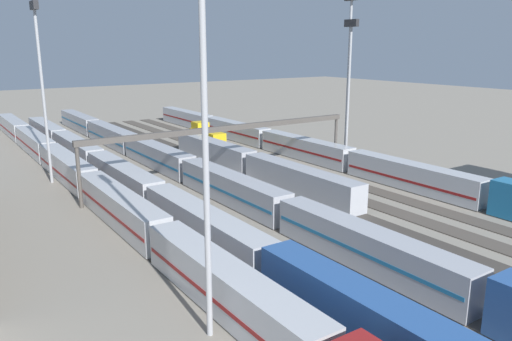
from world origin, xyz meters
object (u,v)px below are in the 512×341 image
(light_mast_0, at_px, (349,73))
(light_mast_2, at_px, (349,59))
(train_on_track_2, at_px, (207,138))
(light_mast_1, at_px, (204,97))
(light_mast_3, at_px, (41,70))
(train_on_track_7, at_px, (119,175))
(train_on_track_0, at_px, (298,147))
(train_on_track_5, at_px, (183,167))
(train_on_track_3, at_px, (252,164))
(signal_gantry, at_px, (227,132))
(train_on_track_8, at_px, (85,181))

(light_mast_0, relative_size, light_mast_2, 0.85)
(train_on_track_2, relative_size, light_mast_1, 0.37)
(light_mast_0, bearing_deg, train_on_track_2, 27.63)
(light_mast_3, bearing_deg, light_mast_2, -109.04)
(train_on_track_7, bearing_deg, light_mast_2, -99.47)
(train_on_track_0, distance_m, train_on_track_5, 25.17)
(train_on_track_3, relative_size, signal_gantry, 1.05)
(train_on_track_7, relative_size, light_mast_1, 4.29)
(light_mast_0, height_order, light_mast_2, light_mast_2)
(train_on_track_2, distance_m, light_mast_1, 69.85)
(train_on_track_2, xyz_separation_m, light_mast_2, (-25.74, -13.67, 16.05))
(train_on_track_8, height_order, signal_gantry, signal_gantry)
(train_on_track_7, relative_size, light_mast_3, 4.33)
(train_on_track_3, bearing_deg, signal_gantry, 101.15)
(train_on_track_5, distance_m, light_mast_0, 32.39)
(train_on_track_5, xyz_separation_m, light_mast_3, (9.98, 17.40, 14.89))
(light_mast_0, distance_m, light_mast_2, 2.31)
(light_mast_3, bearing_deg, train_on_track_3, -117.22)
(light_mast_2, bearing_deg, light_mast_1, 126.42)
(train_on_track_0, xyz_separation_m, signal_gantry, (-7.97, 20.00, 5.73))
(train_on_track_2, height_order, signal_gantry, signal_gantry)
(train_on_track_3, xyz_separation_m, light_mast_1, (-35.99, 27.65, 15.08))
(train_on_track_2, distance_m, train_on_track_0, 19.67)
(train_on_track_8, bearing_deg, light_mast_1, 176.26)
(train_on_track_7, xyz_separation_m, light_mast_3, (9.45, 7.40, 14.87))
(train_on_track_2, relative_size, train_on_track_3, 0.21)
(train_on_track_3, distance_m, train_on_track_5, 10.81)
(train_on_track_0, relative_size, train_on_track_5, 0.83)
(train_on_track_2, bearing_deg, light_mast_1, 151.42)
(train_on_track_2, distance_m, train_on_track_5, 24.86)
(light_mast_1, bearing_deg, light_mast_2, -53.58)
(train_on_track_2, distance_m, train_on_track_7, 31.57)
(light_mast_1, relative_size, light_mast_2, 0.93)
(train_on_track_5, height_order, light_mast_3, light_mast_3)
(light_mast_3, bearing_deg, train_on_track_7, -141.95)
(light_mast_2, bearing_deg, train_on_track_3, 84.47)
(train_on_track_0, distance_m, train_on_track_7, 35.08)
(train_on_track_5, distance_m, light_mast_2, 33.44)
(light_mast_0, relative_size, signal_gantry, 0.55)
(signal_gantry, bearing_deg, light_mast_1, 147.10)
(train_on_track_2, bearing_deg, train_on_track_3, 168.20)
(train_on_track_8, xyz_separation_m, light_mast_3, (9.58, 2.40, 14.91))
(train_on_track_3, bearing_deg, light_mast_3, 62.78)
(train_on_track_5, xyz_separation_m, light_mast_2, (-5.92, -28.67, 16.16))
(train_on_track_0, bearing_deg, train_on_track_2, 30.55)
(signal_gantry, bearing_deg, train_on_track_2, -21.87)
(train_on_track_7, height_order, light_mast_0, light_mast_0)
(train_on_track_3, height_order, light_mast_1, light_mast_1)
(train_on_track_5, relative_size, light_mast_1, 5.19)
(train_on_track_5, bearing_deg, train_on_track_3, -112.34)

